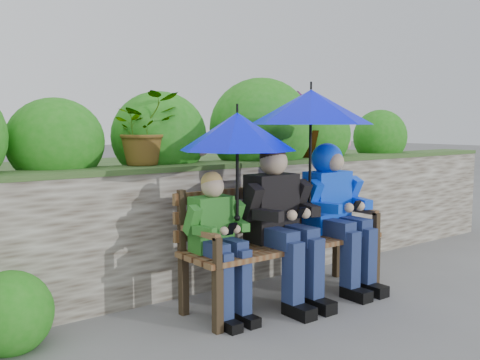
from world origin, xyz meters
TOP-DOWN VIEW (x-y plane):
  - ground at (0.00, 0.00)m, footprint 60.00×60.00m
  - garden_backdrop at (-0.12, 1.60)m, footprint 8.00×2.86m
  - park_bench at (0.38, 0.09)m, footprint 1.69×0.50m
  - boy_left at (-0.25, 0.02)m, footprint 0.43×0.50m
  - boy_middle at (0.31, -0.00)m, footprint 0.57×0.66m
  - boy_right at (0.92, 0.01)m, footprint 0.56×0.67m
  - umbrella_left at (-0.11, -0.02)m, footprint 0.81×0.81m
  - umbrella_right at (0.63, 0.02)m, footprint 0.96×0.96m

SIDE VIEW (x-z plane):
  - ground at x=0.00m, z-range 0.00..0.00m
  - park_bench at x=0.38m, z-range 0.06..0.96m
  - boy_left at x=-0.25m, z-range 0.07..1.10m
  - garden_backdrop at x=-0.12m, z-range -0.29..1.53m
  - boy_middle at x=0.31m, z-range 0.06..1.27m
  - boy_right at x=0.92m, z-range 0.10..1.30m
  - umbrella_left at x=-0.11m, z-range 0.89..1.71m
  - umbrella_right at x=0.63m, z-range 0.99..1.97m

